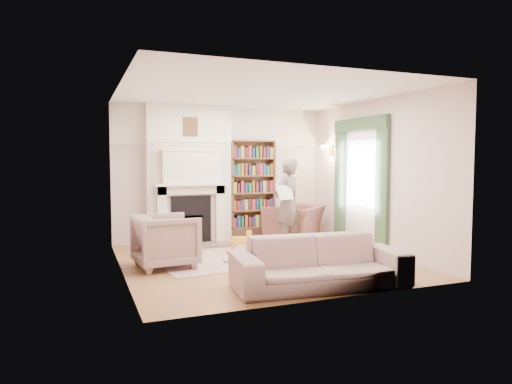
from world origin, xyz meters
name	(u,v)px	position (x,y,z in m)	size (l,w,h in m)	color
floor	(261,261)	(0.00, 0.00, 0.00)	(4.50, 4.50, 0.00)	olive
ceiling	(262,93)	(0.00, 0.00, 2.80)	(4.50, 4.50, 0.00)	white
wall_back	(222,174)	(0.00, 2.25, 1.40)	(4.50, 4.50, 0.00)	beige
wall_front	(332,185)	(0.00, -2.25, 1.40)	(4.50, 4.50, 0.00)	beige
wall_left	(121,180)	(-2.25, 0.00, 1.40)	(4.50, 4.50, 0.00)	beige
wall_right	(375,176)	(2.25, 0.00, 1.40)	(4.50, 4.50, 0.00)	beige
fireplace	(189,175)	(-0.75, 2.05, 1.39)	(1.70, 0.58, 2.80)	beige
bookcase	(252,184)	(0.65, 2.12, 1.18)	(1.00, 0.24, 1.85)	brown
window	(361,173)	(2.23, 0.40, 1.45)	(0.02, 0.90, 1.30)	silver
curtain_left	(382,188)	(2.20, -0.30, 1.20)	(0.07, 0.32, 2.40)	#2A422C
curtain_right	(340,184)	(2.20, 1.10, 1.20)	(0.07, 0.32, 2.40)	#2A422C
pelmet	(360,124)	(2.19, 0.40, 2.38)	(0.09, 1.70, 0.24)	#2A422C
wall_sconce	(323,151)	(2.03, 1.50, 1.90)	(0.20, 0.24, 0.24)	gold
rug	(229,257)	(-0.43, 0.47, 0.01)	(2.56, 1.97, 0.01)	beige
armchair_reading	(294,223)	(1.36, 1.50, 0.37)	(1.15, 1.01, 0.75)	#462A25
armchair_left	(166,241)	(-1.57, 0.16, 0.42)	(0.90, 0.93, 0.84)	#B6A896
sofa	(320,262)	(0.13, -1.75, 0.34)	(2.31, 0.90, 0.67)	#BCAC9B
man_reading	(287,203)	(0.91, 0.90, 0.86)	(0.63, 0.41, 1.73)	#554C44
newspaper	(285,192)	(0.76, 0.70, 1.09)	(0.40, 0.02, 0.28)	silver
coffee_table	(335,252)	(0.98, -0.73, 0.23)	(0.70, 0.45, 0.45)	#352112
paraffin_heater	(151,239)	(-1.63, 1.29, 0.28)	(0.24, 0.24, 0.55)	#999CA0
rocking_horse	(240,243)	(-0.14, 0.67, 0.21)	(0.48, 0.19, 0.42)	gold
board_game	(239,261)	(-0.40, 0.00, 0.03)	(0.37, 0.37, 0.03)	gold
game_box_lid	(245,263)	(-0.36, -0.19, 0.04)	(0.34, 0.22, 0.06)	red
comic_annuals	(273,264)	(0.07, -0.33, 0.02)	(0.42, 0.62, 0.02)	red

